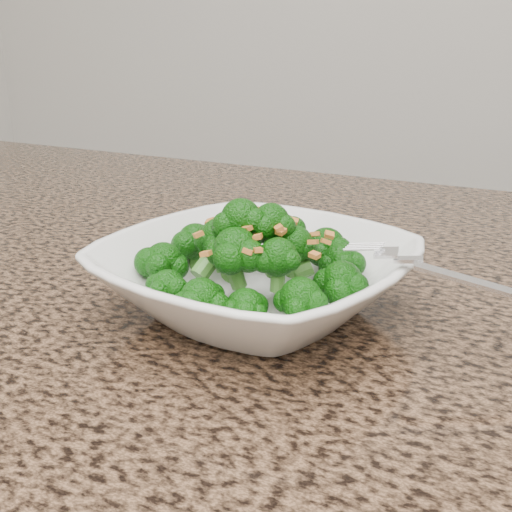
% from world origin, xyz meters
% --- Properties ---
extents(granite_counter, '(1.64, 1.04, 0.03)m').
position_xyz_m(granite_counter, '(0.00, 0.30, 0.89)').
color(granite_counter, brown).
rests_on(granite_counter, cabinet).
extents(bowl, '(0.29, 0.29, 0.06)m').
position_xyz_m(bowl, '(0.10, 0.28, 0.93)').
color(bowl, white).
rests_on(bowl, granite_counter).
extents(broccoli_pile, '(0.22, 0.22, 0.06)m').
position_xyz_m(broccoli_pile, '(0.10, 0.28, 0.99)').
color(broccoli_pile, '#0F5209').
rests_on(broccoli_pile, bowl).
extents(garlic_topping, '(0.13, 0.13, 0.01)m').
position_xyz_m(garlic_topping, '(0.10, 0.28, 1.03)').
color(garlic_topping, orange).
rests_on(garlic_topping, broccoli_pile).
extents(fork, '(0.17, 0.06, 0.01)m').
position_xyz_m(fork, '(0.22, 0.28, 0.97)').
color(fork, silver).
rests_on(fork, bowl).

